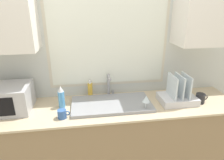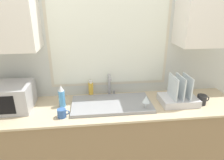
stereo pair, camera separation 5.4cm
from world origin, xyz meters
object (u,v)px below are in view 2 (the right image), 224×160
object	(u,v)px
dish_rack	(178,97)
soap_bottle	(91,89)
faucet	(110,84)
wine_glass	(146,100)
mug_near_sink	(62,113)
microwave	(10,97)
spray_bottle	(62,96)

from	to	relation	value
dish_rack	soap_bottle	world-z (taller)	dish_rack
faucet	soap_bottle	size ratio (longest dim) A/B	1.32
dish_rack	wine_glass	bearing A→B (deg)	-162.29
dish_rack	faucet	bearing A→B (deg)	159.82
mug_near_sink	faucet	bearing A→B (deg)	39.09
microwave	mug_near_sink	distance (m)	0.55
faucet	soap_bottle	bearing A→B (deg)	177.91
faucet	dish_rack	xyz separation A→B (m)	(0.66, -0.24, -0.07)
dish_rack	microwave	bearing A→B (deg)	177.12
dish_rack	mug_near_sink	bearing A→B (deg)	-173.27
soap_bottle	wine_glass	distance (m)	0.62
spray_bottle	mug_near_sink	bearing A→B (deg)	-84.63
faucet	mug_near_sink	world-z (taller)	faucet
microwave	spray_bottle	distance (m)	0.48
soap_bottle	wine_glass	bearing A→B (deg)	-36.48
microwave	spray_bottle	size ratio (longest dim) A/B	1.81
microwave	faucet	bearing A→B (deg)	9.54
soap_bottle	wine_glass	size ratio (longest dim) A/B	1.20
spray_bottle	wine_glass	size ratio (longest dim) A/B	1.45
soap_bottle	mug_near_sink	world-z (taller)	soap_bottle
faucet	microwave	bearing A→B (deg)	-170.46
faucet	spray_bottle	xyz separation A→B (m)	(-0.48, -0.18, -0.03)
faucet	mug_near_sink	size ratio (longest dim) A/B	2.27
spray_bottle	wine_glass	distance (m)	0.80
faucet	mug_near_sink	xyz separation A→B (m)	(-0.46, -0.37, -0.10)
microwave	mug_near_sink	bearing A→B (deg)	-23.30
spray_bottle	mug_near_sink	xyz separation A→B (m)	(0.02, -0.20, -0.07)
soap_bottle	wine_glass	world-z (taller)	soap_bottle
mug_near_sink	wine_glass	bearing A→B (deg)	1.20
mug_near_sink	wine_glass	xyz separation A→B (m)	(0.76, 0.02, 0.08)
microwave	soap_bottle	world-z (taller)	microwave
faucet	soap_bottle	xyz separation A→B (m)	(-0.20, 0.01, -0.06)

